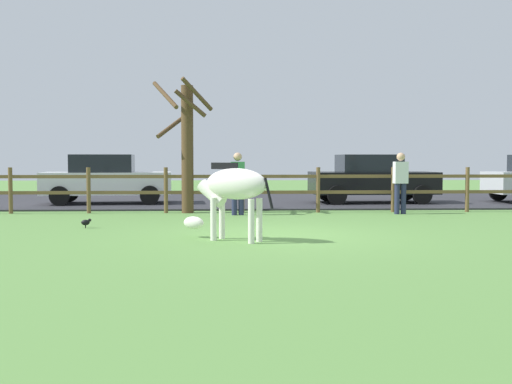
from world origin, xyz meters
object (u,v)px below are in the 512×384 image
(parked_car_white, at_px, (107,179))
(visitor_right_of_tree, at_px, (400,180))
(visitor_left_of_tree, at_px, (238,181))
(crow_on_grass, at_px, (86,222))
(parked_car_black, at_px, (372,178))
(bare_tree, at_px, (186,143))
(zebra, at_px, (232,190))

(parked_car_white, distance_m, visitor_right_of_tree, 9.20)
(visitor_left_of_tree, height_order, visitor_right_of_tree, same)
(crow_on_grass, distance_m, parked_car_black, 10.09)
(bare_tree, relative_size, parked_car_black, 0.89)
(crow_on_grass, relative_size, parked_car_white, 0.05)
(parked_car_white, xyz_separation_m, visitor_left_of_tree, (4.14, -3.67, 0.06))
(visitor_right_of_tree, bearing_deg, zebra, -131.15)
(visitor_left_of_tree, bearing_deg, crow_on_grass, -138.58)
(zebra, relative_size, parked_car_white, 0.41)
(parked_car_white, height_order, visitor_right_of_tree, visitor_right_of_tree)
(parked_car_black, xyz_separation_m, visitor_right_of_tree, (-0.04, -3.51, 0.06))
(zebra, bearing_deg, parked_car_black, 62.33)
(crow_on_grass, bearing_deg, parked_car_white, 97.55)
(bare_tree, distance_m, visitor_right_of_tree, 5.85)
(parked_car_black, height_order, visitor_right_of_tree, visitor_right_of_tree)
(parked_car_white, relative_size, parked_car_black, 1.02)
(zebra, distance_m, visitor_right_of_tree, 6.85)
(crow_on_grass, xyz_separation_m, parked_car_white, (-0.87, 6.56, 0.72))
(zebra, bearing_deg, crow_on_grass, 145.47)
(parked_car_black, height_order, visitor_left_of_tree, visitor_left_of_tree)
(crow_on_grass, bearing_deg, bare_tree, 62.21)
(crow_on_grass, height_order, parked_car_black, parked_car_black)
(bare_tree, xyz_separation_m, zebra, (1.23, -5.72, -0.98))
(zebra, distance_m, parked_car_white, 9.57)
(crow_on_grass, xyz_separation_m, parked_car_black, (7.66, 6.52, 0.72))
(parked_car_white, distance_m, visitor_left_of_tree, 5.53)
(parked_car_white, relative_size, visitor_left_of_tree, 2.52)
(crow_on_grass, relative_size, visitor_left_of_tree, 0.13)
(zebra, relative_size, visitor_right_of_tree, 1.03)
(parked_car_white, bearing_deg, visitor_right_of_tree, -22.66)
(parked_car_white, bearing_deg, crow_on_grass, -82.45)
(zebra, bearing_deg, visitor_right_of_tree, 48.85)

